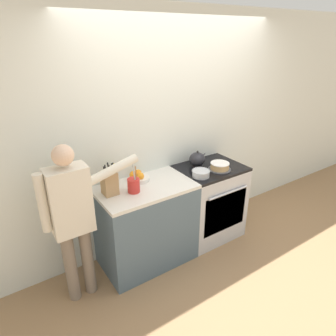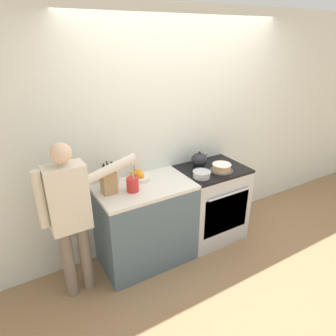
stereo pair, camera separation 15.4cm
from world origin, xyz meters
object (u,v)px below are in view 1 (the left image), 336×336
object	(u,v)px
utensil_crock	(134,185)
person_baker	(73,213)
knife_block	(109,183)
fruit_bowl	(138,177)
layer_cake	(220,166)
milk_carton	(114,174)
stove_range	(208,202)
tea_kettle	(197,159)
mixing_bowl	(201,173)

from	to	relation	value
utensil_crock	person_baker	xyz separation A→B (m)	(-0.61, -0.04, -0.08)
knife_block	fruit_bowl	xyz separation A→B (m)	(0.36, 0.11, -0.08)
layer_cake	knife_block	bearing A→B (deg)	172.52
layer_cake	milk_carton	bearing A→B (deg)	164.18
stove_range	milk_carton	bearing A→B (deg)	168.95
layer_cake	tea_kettle	xyz separation A→B (m)	(-0.13, 0.24, 0.04)
mixing_bowl	knife_block	xyz separation A→B (m)	(-0.96, 0.19, 0.08)
mixing_bowl	milk_carton	xyz separation A→B (m)	(-0.84, 0.34, 0.08)
mixing_bowl	person_baker	xyz separation A→B (m)	(-1.37, 0.05, -0.04)
milk_carton	utensil_crock	bearing A→B (deg)	-70.95
fruit_bowl	mixing_bowl	bearing A→B (deg)	-26.40
mixing_bowl	layer_cake	bearing A→B (deg)	4.48
stove_range	fruit_bowl	world-z (taller)	fruit_bowl
layer_cake	milk_carton	xyz separation A→B (m)	(-1.14, 0.32, 0.07)
tea_kettle	knife_block	distance (m)	1.13
stove_range	fruit_bowl	size ratio (longest dim) A/B	4.26
mixing_bowl	fruit_bowl	xyz separation A→B (m)	(-0.60, 0.30, 0.00)
milk_carton	tea_kettle	bearing A→B (deg)	-4.83
utensil_crock	fruit_bowl	distance (m)	0.26
milk_carton	mixing_bowl	bearing A→B (deg)	-22.22
tea_kettle	utensil_crock	size ratio (longest dim) A/B	0.71
layer_cake	mixing_bowl	size ratio (longest dim) A/B	1.32
layer_cake	person_baker	bearing A→B (deg)	179.04
stove_range	tea_kettle	world-z (taller)	tea_kettle
layer_cake	stove_range	bearing A→B (deg)	109.39
tea_kettle	milk_carton	size ratio (longest dim) A/B	0.96
person_baker	tea_kettle	bearing A→B (deg)	-0.90
layer_cake	person_baker	world-z (taller)	person_baker
layer_cake	fruit_bowl	bearing A→B (deg)	162.89
tea_kettle	utensil_crock	bearing A→B (deg)	-169.77
stove_range	utensil_crock	size ratio (longest dim) A/B	2.87
utensil_crock	stove_range	bearing A→B (deg)	2.02
stove_range	tea_kettle	distance (m)	0.56
tea_kettle	fruit_bowl	distance (m)	0.76
utensil_crock	fruit_bowl	size ratio (longest dim) A/B	1.49
fruit_bowl	milk_carton	xyz separation A→B (m)	(-0.25, 0.05, 0.07)
tea_kettle	milk_carton	bearing A→B (deg)	175.17
layer_cake	knife_block	world-z (taller)	knife_block
knife_block	utensil_crock	distance (m)	0.23
utensil_crock	milk_carton	distance (m)	0.27
utensil_crock	fruit_bowl	xyz separation A→B (m)	(0.16, 0.20, -0.04)
layer_cake	tea_kettle	bearing A→B (deg)	119.23
layer_cake	milk_carton	distance (m)	1.18
knife_block	mixing_bowl	bearing A→B (deg)	-11.03
tea_kettle	mixing_bowl	xyz separation A→B (m)	(-0.16, -0.26, -0.04)
knife_block	stove_range	bearing A→B (deg)	-2.70
layer_cake	milk_carton	world-z (taller)	milk_carton
stove_range	tea_kettle	xyz separation A→B (m)	(-0.09, 0.13, 0.53)
knife_block	fruit_bowl	bearing A→B (deg)	16.67
layer_cake	tea_kettle	distance (m)	0.27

